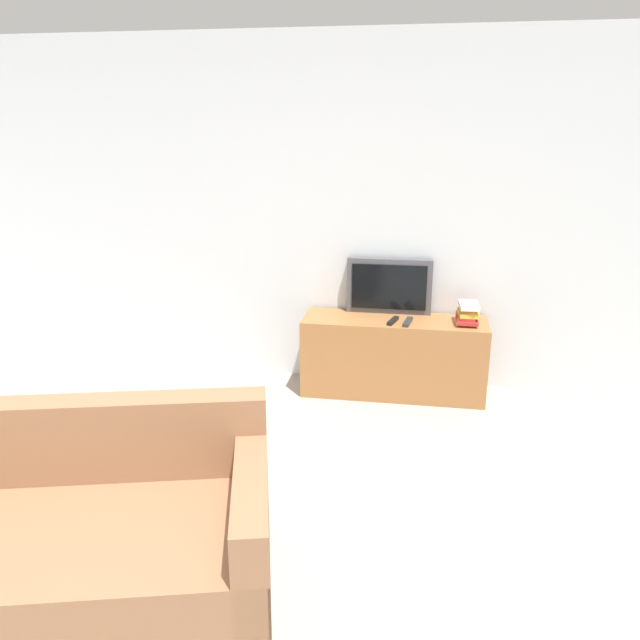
{
  "coord_description": "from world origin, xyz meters",
  "views": [
    {
      "loc": [
        0.94,
        -1.64,
        1.97
      ],
      "look_at": [
        0.3,
        2.2,
        0.73
      ],
      "focal_mm": 35.0,
      "sensor_mm": 36.0,
      "label": 1
    }
  ],
  "objects": [
    {
      "name": "couch",
      "position": [
        -0.62,
        0.33,
        0.27
      ],
      "size": [
        2.16,
        1.37,
        0.79
      ],
      "rotation": [
        0.0,
        0.0,
        0.26
      ],
      "color": "#8C6042",
      "rests_on": "ground_plane"
    },
    {
      "name": "remote_on_stand",
      "position": [
        0.87,
        2.68,
        0.6
      ],
      "size": [
        0.07,
        0.2,
        0.02
      ],
      "rotation": [
        0.0,
        0.0,
        -0.15
      ],
      "color": "#2D2D2D",
      "rests_on": "tv_stand"
    },
    {
      "name": "remote_secondary",
      "position": [
        0.76,
        2.69,
        0.6
      ],
      "size": [
        0.08,
        0.18,
        0.02
      ],
      "rotation": [
        0.0,
        0.0,
        -0.26
      ],
      "color": "black",
      "rests_on": "tv_stand"
    },
    {
      "name": "wall_back",
      "position": [
        0.0,
        3.03,
        1.3
      ],
      "size": [
        9.0,
        0.06,
        2.6
      ],
      "color": "silver",
      "rests_on": "ground_plane"
    },
    {
      "name": "book_stack",
      "position": [
        1.29,
        2.75,
        0.66
      ],
      "size": [
        0.16,
        0.23,
        0.15
      ],
      "color": "silver",
      "rests_on": "tv_stand"
    },
    {
      "name": "television",
      "position": [
        0.71,
        2.94,
        0.79
      ],
      "size": [
        0.64,
        0.09,
        0.42
      ],
      "color": "#4C4C51",
      "rests_on": "tv_stand"
    },
    {
      "name": "tv_stand",
      "position": [
        0.77,
        2.77,
        0.29
      ],
      "size": [
        1.35,
        0.42,
        0.58
      ],
      "color": "#9E6638",
      "rests_on": "ground_plane"
    }
  ]
}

